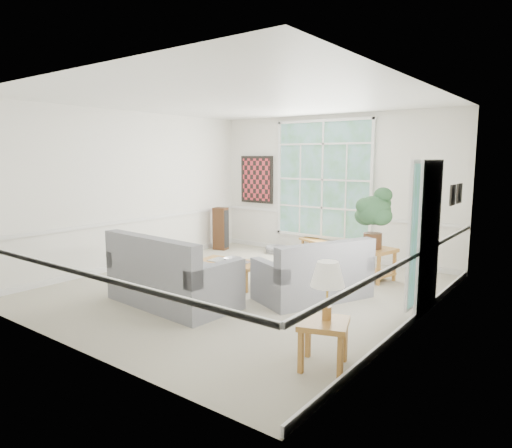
{
  "coord_description": "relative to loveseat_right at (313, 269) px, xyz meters",
  "views": [
    {
      "loc": [
        4.5,
        -5.66,
        2.13
      ],
      "look_at": [
        0.1,
        0.2,
        1.05
      ],
      "focal_mm": 32.0,
      "sensor_mm": 36.0,
      "label": 1
    }
  ],
  "objects": [
    {
      "name": "wall_art",
      "position": [
        -3.1,
        2.72,
        1.14
      ],
      "size": [
        0.9,
        0.06,
        1.1
      ],
      "primitive_type": "cube",
      "color": "maroon",
      "rests_on": "wall_back"
    },
    {
      "name": "table_lamp",
      "position": [
        1.25,
        -1.9,
        0.34
      ],
      "size": [
        0.48,
        0.48,
        0.6
      ],
      "primitive_type": null,
      "rotation": [
        0.0,
        0.0,
        0.55
      ],
      "color": "white",
      "rests_on": "side_table"
    },
    {
      "name": "wall_right",
      "position": [
        1.6,
        -0.23,
        1.04
      ],
      "size": [
        0.02,
        6.0,
        3.0
      ],
      "primitive_type": "cube",
      "color": "white",
      "rests_on": "ground"
    },
    {
      "name": "pet_bed",
      "position": [
        -2.32,
        2.42,
        -0.38
      ],
      "size": [
        0.64,
        0.64,
        0.15
      ],
      "primitive_type": "cylinder",
      "rotation": [
        0.0,
        0.0,
        0.39
      ],
      "color": "gray",
      "rests_on": "floor"
    },
    {
      "name": "wall_front",
      "position": [
        -1.15,
        -3.23,
        1.04
      ],
      "size": [
        5.5,
        0.02,
        3.0
      ],
      "primitive_type": "cube",
      "color": "white",
      "rests_on": "ground"
    },
    {
      "name": "pewter_bowl",
      "position": [
        -1.4,
        -0.21,
        -0.01
      ],
      "size": [
        0.36,
        0.36,
        0.09
      ],
      "primitive_type": "imported",
      "rotation": [
        0.0,
        0.0,
        0.04
      ],
      "color": "#97979C",
      "rests_on": "coffee_table"
    },
    {
      "name": "houseplant",
      "position": [
        0.33,
        1.47,
        0.65
      ],
      "size": [
        0.81,
        0.81,
        1.07
      ],
      "primitive_type": null,
      "rotation": [
        0.0,
        0.0,
        -0.38
      ],
      "color": "#2A522F",
      "rests_on": "end_table"
    },
    {
      "name": "coffee_table",
      "position": [
        -1.46,
        -0.22,
        -0.25
      ],
      "size": [
        1.14,
        0.7,
        0.4
      ],
      "primitive_type": "cube",
      "rotation": [
        0.0,
        0.0,
        0.1
      ],
      "color": "#AB7332",
      "rests_on": "floor"
    },
    {
      "name": "cat",
      "position": [
        0.15,
        0.58,
        0.1
      ],
      "size": [
        0.47,
        0.4,
        0.18
      ],
      "primitive_type": "ellipsoid",
      "rotation": [
        0.0,
        0.0,
        -0.38
      ],
      "color": "black",
      "rests_on": "loveseat_right"
    },
    {
      "name": "wall_left",
      "position": [
        -3.9,
        -0.23,
        1.04
      ],
      "size": [
        0.02,
        6.0,
        3.0
      ],
      "primitive_type": "cube",
      "color": "white",
      "rests_on": "ground"
    },
    {
      "name": "loveseat_right",
      "position": [
        0.0,
        0.0,
        0.0
      ],
      "size": [
        1.48,
        1.89,
        0.91
      ],
      "primitive_type": "cube",
      "rotation": [
        0.0,
        0.0,
        -0.42
      ],
      "color": "slate",
      "rests_on": "floor"
    },
    {
      "name": "floor_speaker",
      "position": [
        -3.55,
        1.93,
        0.03
      ],
      "size": [
        0.34,
        0.29,
        0.98
      ],
      "primitive_type": "cube",
      "rotation": [
        0.0,
        0.0,
        0.19
      ],
      "color": "#432614",
      "rests_on": "floor"
    },
    {
      "name": "wall_frame_far",
      "position": [
        1.56,
        1.92,
        1.09
      ],
      "size": [
        0.04,
        0.26,
        0.32
      ],
      "primitive_type": "cube",
      "color": "black",
      "rests_on": "wall_right"
    },
    {
      "name": "window_bench",
      "position": [
        -1.06,
        2.42,
        -0.27
      ],
      "size": [
        1.55,
        0.89,
        0.36
      ],
      "primitive_type": "cube",
      "rotation": [
        0.0,
        0.0,
        -0.4
      ],
      "color": "#AB7332",
      "rests_on": "floor"
    },
    {
      "name": "entry_door",
      "position": [
        1.56,
        0.37,
        0.59
      ],
      "size": [
        0.08,
        0.9,
        2.1
      ],
      "primitive_type": "cube",
      "color": "white",
      "rests_on": "floor"
    },
    {
      "name": "end_table",
      "position": [
        0.37,
        1.53,
        -0.17
      ],
      "size": [
        0.69,
        0.69,
        0.57
      ],
      "primitive_type": "cube",
      "rotation": [
        0.0,
        0.0,
        -0.24
      ],
      "color": "#AB7332",
      "rests_on": "floor"
    },
    {
      "name": "floor",
      "position": [
        -1.15,
        -0.23,
        -0.46
      ],
      "size": [
        5.5,
        6.0,
        0.01
      ],
      "primitive_type": "cube",
      "color": "#A59F8B",
      "rests_on": "ground"
    },
    {
      "name": "side_table",
      "position": [
        1.25,
        -1.95,
        -0.21
      ],
      "size": [
        0.62,
        0.62,
        0.49
      ],
      "primitive_type": "cube",
      "rotation": [
        0.0,
        0.0,
        0.35
      ],
      "color": "#AB7332",
      "rests_on": "floor"
    },
    {
      "name": "ceiling",
      "position": [
        -1.15,
        -0.23,
        2.54
      ],
      "size": [
        5.5,
        6.0,
        0.02
      ],
      "primitive_type": "cube",
      "color": "white",
      "rests_on": "ground"
    },
    {
      "name": "wall_frame_near",
      "position": [
        1.56,
        1.52,
        1.09
      ],
      "size": [
        0.04,
        0.26,
        0.32
      ],
      "primitive_type": "cube",
      "color": "black",
      "rests_on": "wall_right"
    },
    {
      "name": "door_sidelight",
      "position": [
        1.56,
        -0.26,
        0.69
      ],
      "size": [
        0.08,
        0.26,
        1.9
      ],
      "primitive_type": "cube",
      "color": "white",
      "rests_on": "wall_right"
    },
    {
      "name": "wall_back",
      "position": [
        -1.15,
        2.77,
        1.04
      ],
      "size": [
        5.5,
        0.02,
        3.0
      ],
      "primitive_type": "cube",
      "color": "white",
      "rests_on": "ground"
    },
    {
      "name": "window_back",
      "position": [
        -1.35,
        2.73,
        1.19
      ],
      "size": [
        2.3,
        0.08,
        2.4
      ],
      "primitive_type": "cube",
      "color": "white",
      "rests_on": "wall_back"
    },
    {
      "name": "loveseat_front",
      "position": [
        -1.49,
        -1.45,
        0.07
      ],
      "size": [
        1.99,
        1.12,
        1.04
      ],
      "primitive_type": "cube",
      "rotation": [
        0.0,
        0.0,
        -0.07
      ],
      "color": "slate",
      "rests_on": "floor"
    }
  ]
}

